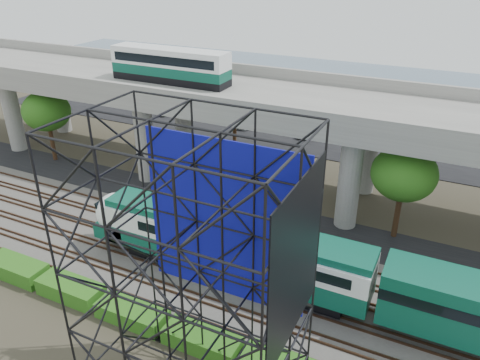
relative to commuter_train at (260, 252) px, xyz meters
The scene contains 13 objects.
ground 7.65m from the commuter_train, 163.61° to the right, with size 140.00×140.00×0.00m, color #474233.
ballast_bed 7.35m from the commuter_train, behind, with size 90.00×12.00×0.20m, color slate.
service_road 11.25m from the commuter_train, 128.65° to the left, with size 90.00×5.00×0.08m, color black.
parking_lot 32.84m from the commuter_train, 101.99° to the left, with size 90.00×18.00×0.08m, color black.
harbor_water 54.50m from the commuter_train, 97.18° to the left, with size 140.00×40.00×0.03m, color #445D6F.
rail_tracks 7.28m from the commuter_train, behind, with size 90.00×9.52×0.16m.
commuter_train is the anchor object (origin of this frame).
overpass 16.73m from the commuter_train, 118.01° to the left, with size 80.00×12.00×12.40m.
scaffold_tower 11.05m from the commuter_train, 83.38° to the right, with size 9.36×6.36×15.00m.
hedge_strip 8.87m from the commuter_train, 132.59° to the right, with size 34.60×1.80×1.20m.
trees 18.42m from the commuter_train, 128.98° to the left, with size 40.94×16.94×7.69m.
suv 13.16m from the commuter_train, 138.54° to the left, with size 2.21×4.80×1.33m, color black.
parked_cars 32.35m from the commuter_train, 103.93° to the left, with size 38.54×9.38×1.32m.
Camera 1 is at (16.73, -21.44, 20.69)m, focal length 35.00 mm.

